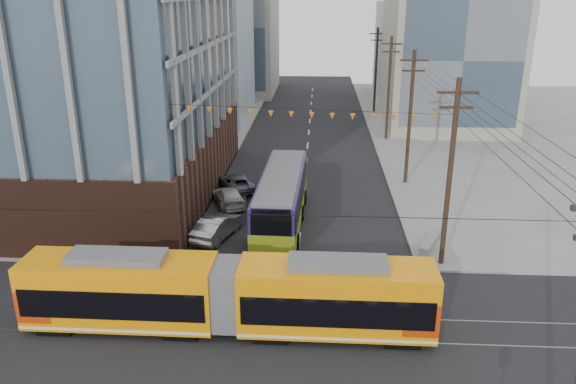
# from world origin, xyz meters

# --- Properties ---
(ground) EXTENTS (160.00, 160.00, 0.00)m
(ground) POSITION_xyz_m (0.00, 0.00, 0.00)
(ground) COLOR slate
(office_building) EXTENTS (30.00, 25.00, 28.60)m
(office_building) POSITION_xyz_m (-22.00, 23.00, 14.30)
(office_building) COLOR #381E16
(office_building) RESTS_ON ground
(bg_bldg_nw_near) EXTENTS (18.00, 16.00, 18.00)m
(bg_bldg_nw_near) POSITION_xyz_m (-17.00, 52.00, 9.00)
(bg_bldg_nw_near) COLOR #8C99A5
(bg_bldg_nw_near) RESTS_ON ground
(bg_bldg_ne_near) EXTENTS (14.00, 14.00, 16.00)m
(bg_bldg_ne_near) POSITION_xyz_m (16.00, 48.00, 8.00)
(bg_bldg_ne_near) COLOR gray
(bg_bldg_ne_near) RESTS_ON ground
(bg_bldg_nw_far) EXTENTS (16.00, 18.00, 20.00)m
(bg_bldg_nw_far) POSITION_xyz_m (-14.00, 72.00, 10.00)
(bg_bldg_nw_far) COLOR gray
(bg_bldg_nw_far) RESTS_ON ground
(bg_bldg_ne_far) EXTENTS (16.00, 16.00, 14.00)m
(bg_bldg_ne_far) POSITION_xyz_m (18.00, 68.00, 7.00)
(bg_bldg_ne_far) COLOR #8C99A5
(bg_bldg_ne_far) RESTS_ON ground
(utility_pole_far) EXTENTS (0.30, 0.30, 11.00)m
(utility_pole_far) POSITION_xyz_m (8.50, 56.00, 5.50)
(utility_pole_far) COLOR black
(utility_pole_far) RESTS_ON ground
(streetcar) EXTENTS (19.25, 2.86, 3.71)m
(streetcar) POSITION_xyz_m (-3.00, 3.63, 1.85)
(streetcar) COLOR orange
(streetcar) RESTS_ON ground
(city_bus) EXTENTS (3.16, 12.95, 3.65)m
(city_bus) POSITION_xyz_m (-1.33, 17.01, 1.82)
(city_bus) COLOR #24194E
(city_bus) RESTS_ON ground
(parked_car_silver) EXTENTS (2.88, 4.89, 1.52)m
(parked_car_silver) POSITION_xyz_m (-5.41, 14.16, 0.76)
(parked_car_silver) COLOR #9496A4
(parked_car_silver) RESTS_ON ground
(parked_car_white) EXTENTS (3.40, 4.94, 1.33)m
(parked_car_white) POSITION_xyz_m (-5.57, 20.22, 0.66)
(parked_car_white) COLOR #BDBDBD
(parked_car_white) RESTS_ON ground
(parked_car_grey) EXTENTS (3.86, 5.20, 1.31)m
(parked_car_grey) POSITION_xyz_m (-5.45, 23.54, 0.66)
(parked_car_grey) COLOR #50535E
(parked_car_grey) RESTS_ON ground
(jersey_barrier) EXTENTS (2.23, 3.67, 0.73)m
(jersey_barrier) POSITION_xyz_m (8.30, 13.26, 0.37)
(jersey_barrier) COLOR slate
(jersey_barrier) RESTS_ON ground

